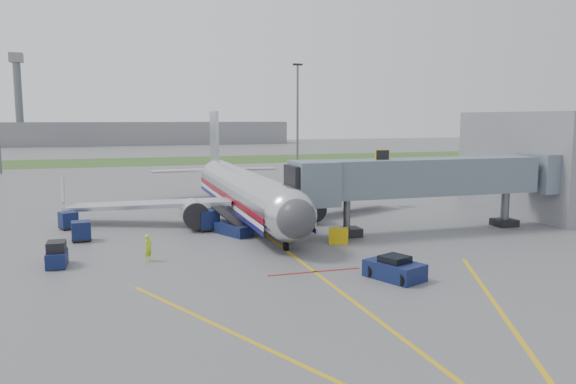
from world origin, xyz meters
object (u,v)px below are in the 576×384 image
object	(u,v)px
baggage_tug	(57,255)
belt_loader	(233,229)
airliner	(244,191)
pushback_tug	(394,269)
ramp_worker	(148,248)

from	to	relation	value
baggage_tug	belt_loader	distance (m)	14.17
airliner	pushback_tug	bearing A→B (deg)	-79.71
airliner	ramp_worker	world-z (taller)	airliner
airliner	pushback_tug	world-z (taller)	airliner
airliner	pushback_tug	size ratio (longest dim) A/B	9.28
airliner	baggage_tug	distance (m)	20.19
belt_loader	ramp_worker	world-z (taller)	belt_loader
baggage_tug	belt_loader	xyz separation A→B (m)	(12.75, 6.18, -0.20)
airliner	baggage_tug	size ratio (longest dim) A/B	15.33
airliner	ramp_worker	bearing A→B (deg)	-125.44
pushback_tug	belt_loader	xyz separation A→B (m)	(-6.52, 15.13, -0.06)
airliner	belt_loader	world-z (taller)	airliner
pushback_tug	ramp_worker	world-z (taller)	ramp_worker
baggage_tug	belt_loader	size ratio (longest dim) A/B	0.53
pushback_tug	baggage_tug	distance (m)	21.24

